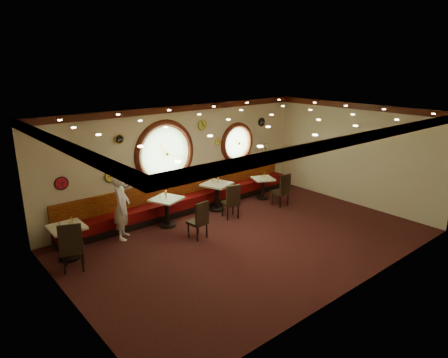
{
  "coord_description": "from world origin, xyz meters",
  "views": [
    {
      "loc": [
        -6.53,
        -6.78,
        4.44
      ],
      "look_at": [
        -0.19,
        0.8,
        1.5
      ],
      "focal_mm": 32.0,
      "sensor_mm": 36.0,
      "label": 1
    }
  ],
  "objects_px": {
    "condiment_a_salt": "(59,225)",
    "condiment_d_bottle": "(264,175)",
    "chair_d": "(283,188)",
    "condiment_b_bottle": "(166,194)",
    "table_b": "(167,209)",
    "chair_b": "(200,218)",
    "condiment_b_pepper": "(166,197)",
    "condiment_c_pepper": "(218,181)",
    "condiment_a_bottle": "(72,220)",
    "waiter": "(122,207)",
    "chair_a": "(71,244)",
    "condiment_a_pepper": "(69,224)",
    "table_d": "(263,186)",
    "condiment_d_pepper": "(263,177)",
    "condiment_c_bottle": "(218,179)",
    "condiment_d_salt": "(261,177)",
    "chair_c": "(232,199)",
    "table_a": "(68,238)",
    "condiment_b_salt": "(160,197)",
    "condiment_c_salt": "(212,181)",
    "table_c": "(217,193)"
  },
  "relations": [
    {
      "from": "condiment_a_salt",
      "to": "condiment_d_bottle",
      "type": "xyz_separation_m",
      "value": [
        6.68,
        0.09,
        -0.07
      ]
    },
    {
      "from": "chair_c",
      "to": "condiment_c_salt",
      "type": "bearing_deg",
      "value": 102.54
    },
    {
      "from": "condiment_d_pepper",
      "to": "table_d",
      "type": "bearing_deg",
      "value": 27.21
    },
    {
      "from": "chair_a",
      "to": "waiter",
      "type": "distance_m",
      "value": 1.85
    },
    {
      "from": "table_c",
      "to": "waiter",
      "type": "bearing_deg",
      "value": -179.13
    },
    {
      "from": "table_b",
      "to": "condiment_c_salt",
      "type": "xyz_separation_m",
      "value": [
        1.78,
        0.21,
        0.4
      ]
    },
    {
      "from": "condiment_c_bottle",
      "to": "condiment_d_bottle",
      "type": "height_order",
      "value": "condiment_c_bottle"
    },
    {
      "from": "table_b",
      "to": "chair_b",
      "type": "relative_size",
      "value": 1.53
    },
    {
      "from": "chair_a",
      "to": "condiment_c_pepper",
      "type": "xyz_separation_m",
      "value": [
        4.84,
        0.96,
        0.25
      ]
    },
    {
      "from": "condiment_b_pepper",
      "to": "condiment_d_bottle",
      "type": "xyz_separation_m",
      "value": [
        3.8,
        -0.03,
        -0.07
      ]
    },
    {
      "from": "condiment_d_bottle",
      "to": "condiment_a_pepper",
      "type": "bearing_deg",
      "value": -178.33
    },
    {
      "from": "condiment_b_salt",
      "to": "table_d",
      "type": "bearing_deg",
      "value": -2.45
    },
    {
      "from": "condiment_a_bottle",
      "to": "condiment_b_bottle",
      "type": "bearing_deg",
      "value": 3.95
    },
    {
      "from": "chair_c",
      "to": "chair_d",
      "type": "relative_size",
      "value": 0.99
    },
    {
      "from": "condiment_b_pepper",
      "to": "condiment_d_bottle",
      "type": "relative_size",
      "value": 0.61
    },
    {
      "from": "chair_d",
      "to": "condiment_c_bottle",
      "type": "height_order",
      "value": "chair_d"
    },
    {
      "from": "condiment_a_salt",
      "to": "condiment_a_pepper",
      "type": "distance_m",
      "value": 0.22
    },
    {
      "from": "table_a",
      "to": "condiment_d_bottle",
      "type": "xyz_separation_m",
      "value": [
        6.54,
        0.15,
        0.29
      ]
    },
    {
      "from": "condiment_b_bottle",
      "to": "waiter",
      "type": "xyz_separation_m",
      "value": [
        -1.34,
        -0.04,
        -0.05
      ]
    },
    {
      "from": "condiment_c_pepper",
      "to": "condiment_b_pepper",
      "type": "bearing_deg",
      "value": -175.94
    },
    {
      "from": "table_a",
      "to": "condiment_b_salt",
      "type": "xyz_separation_m",
      "value": [
        2.63,
        0.28,
        0.34
      ]
    },
    {
      "from": "condiment_b_pepper",
      "to": "condiment_b_bottle",
      "type": "relative_size",
      "value": 0.59
    },
    {
      "from": "condiment_a_salt",
      "to": "condiment_a_bottle",
      "type": "xyz_separation_m",
      "value": [
        0.3,
        0.03,
        0.02
      ]
    },
    {
      "from": "chair_d",
      "to": "condiment_b_bottle",
      "type": "relative_size",
      "value": 3.65
    },
    {
      "from": "table_d",
      "to": "chair_b",
      "type": "distance_m",
      "value": 3.68
    },
    {
      "from": "condiment_d_pepper",
      "to": "chair_d",
      "type": "bearing_deg",
      "value": -90.76
    },
    {
      "from": "condiment_d_salt",
      "to": "chair_b",
      "type": "bearing_deg",
      "value": -160.57
    },
    {
      "from": "table_a",
      "to": "condiment_a_salt",
      "type": "distance_m",
      "value": 0.39
    },
    {
      "from": "table_b",
      "to": "waiter",
      "type": "distance_m",
      "value": 1.34
    },
    {
      "from": "condiment_d_salt",
      "to": "waiter",
      "type": "distance_m",
      "value": 4.92
    },
    {
      "from": "condiment_d_salt",
      "to": "condiment_a_bottle",
      "type": "bearing_deg",
      "value": -179.61
    },
    {
      "from": "condiment_a_salt",
      "to": "condiment_d_bottle",
      "type": "distance_m",
      "value": 6.68
    },
    {
      "from": "chair_b",
      "to": "condiment_d_bottle",
      "type": "relative_size",
      "value": 3.6
    },
    {
      "from": "table_d",
      "to": "condiment_b_pepper",
      "type": "bearing_deg",
      "value": 179.08
    },
    {
      "from": "condiment_a_salt",
      "to": "condiment_a_pepper",
      "type": "xyz_separation_m",
      "value": [
        0.19,
        -0.1,
        -0.01
      ]
    },
    {
      "from": "chair_a",
      "to": "condiment_d_pepper",
      "type": "relative_size",
      "value": 7.4
    },
    {
      "from": "chair_a",
      "to": "chair_b",
      "type": "xyz_separation_m",
      "value": [
        3.12,
        -0.42,
        -0.07
      ]
    },
    {
      "from": "condiment_a_bottle",
      "to": "condiment_d_bottle",
      "type": "bearing_deg",
      "value": 0.48
    },
    {
      "from": "condiment_c_salt",
      "to": "condiment_a_pepper",
      "type": "distance_m",
      "value": 4.52
    },
    {
      "from": "table_a",
      "to": "condiment_d_pepper",
      "type": "height_order",
      "value": "table_a"
    },
    {
      "from": "chair_a",
      "to": "condiment_a_salt",
      "type": "relative_size",
      "value": 6.37
    },
    {
      "from": "table_b",
      "to": "table_d",
      "type": "distance_m",
      "value": 3.69
    },
    {
      "from": "condiment_b_salt",
      "to": "condiment_a_bottle",
      "type": "distance_m",
      "value": 2.48
    },
    {
      "from": "condiment_b_salt",
      "to": "condiment_b_pepper",
      "type": "relative_size",
      "value": 0.8
    },
    {
      "from": "chair_d",
      "to": "condiment_d_pepper",
      "type": "relative_size",
      "value": 6.83
    },
    {
      "from": "condiment_a_salt",
      "to": "condiment_d_bottle",
      "type": "relative_size",
      "value": 0.63
    },
    {
      "from": "table_c",
      "to": "condiment_c_pepper",
      "type": "distance_m",
      "value": 0.37
    },
    {
      "from": "chair_c",
      "to": "chair_b",
      "type": "bearing_deg",
      "value": -146.41
    },
    {
      "from": "chair_b",
      "to": "chair_c",
      "type": "distance_m",
      "value": 1.62
    },
    {
      "from": "condiment_b_salt",
      "to": "condiment_c_salt",
      "type": "xyz_separation_m",
      "value": [
        1.92,
        0.12,
        0.05
      ]
    }
  ]
}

